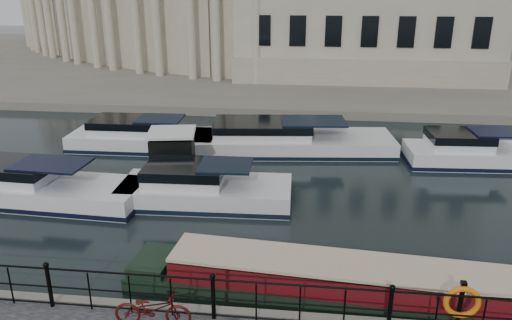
{
  "coord_description": "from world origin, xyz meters",
  "views": [
    {
      "loc": [
        2.11,
        -11.83,
        8.01
      ],
      "look_at": [
        0.5,
        2.0,
        3.0
      ],
      "focal_mm": 35.0,
      "sensor_mm": 36.0,
      "label": 1
    }
  ],
  "objects": [
    {
      "name": "far_bank",
      "position": [
        0.0,
        39.0,
        0.28
      ],
      "size": [
        120.0,
        42.0,
        0.55
      ],
      "primitive_type": "cube",
      "color": "#6B665B",
      "rests_on": "ground_plane"
    },
    {
      "name": "bicycle",
      "position": [
        -1.31,
        -2.69,
        1.01
      ],
      "size": [
        1.8,
        0.7,
        0.93
      ],
      "primitive_type": "imported",
      "rotation": [
        0.0,
        0.0,
        1.62
      ],
      "color": "#430D0C",
      "rests_on": "near_quay"
    },
    {
      "name": "ground_plane",
      "position": [
        0.0,
        0.0,
        0.0
      ],
      "size": [
        160.0,
        160.0,
        0.0
      ],
      "primitive_type": "plane",
      "color": "black",
      "rests_on": "ground"
    },
    {
      "name": "harbour_hut",
      "position": [
        -3.71,
        7.61,
        0.95
      ],
      "size": [
        2.97,
        2.62,
        2.16
      ],
      "rotation": [
        0.0,
        0.0,
        0.17
      ],
      "color": "#6B665B",
      "rests_on": "ground_plane"
    },
    {
      "name": "narrowboat",
      "position": [
        3.61,
        -0.55,
        0.37
      ],
      "size": [
        12.85,
        2.75,
        1.48
      ],
      "rotation": [
        0.0,
        0.0,
        -0.08
      ],
      "color": "black",
      "rests_on": "ground_plane"
    },
    {
      "name": "railing",
      "position": [
        0.0,
        -2.25,
        1.2
      ],
      "size": [
        24.14,
        0.14,
        1.22
      ],
      "color": "black",
      "rests_on": "near_quay"
    },
    {
      "name": "life_ring_post",
      "position": [
        5.52,
        -2.17,
        1.37
      ],
      "size": [
        0.81,
        0.21,
        1.32
      ],
      "color": "black",
      "rests_on": "near_quay"
    },
    {
      "name": "cabin_cruisers",
      "position": [
        -1.88,
        9.06,
        0.37
      ],
      "size": [
        25.77,
        10.69,
        1.99
      ],
      "color": "white",
      "rests_on": "ground_plane"
    }
  ]
}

